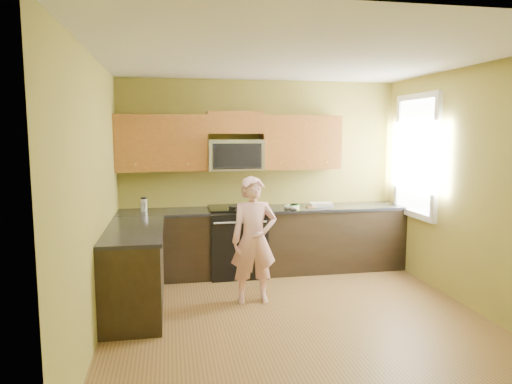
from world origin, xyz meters
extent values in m
plane|color=brown|center=(0.00, 0.00, 0.00)|extent=(4.00, 4.00, 0.00)
plane|color=white|center=(0.00, 0.00, 2.70)|extent=(4.00, 4.00, 0.00)
plane|color=olive|center=(0.00, 2.00, 1.35)|extent=(4.00, 0.00, 4.00)
plane|color=olive|center=(0.00, -2.00, 1.35)|extent=(4.00, 0.00, 4.00)
plane|color=olive|center=(-2.00, 0.00, 1.35)|extent=(0.00, 4.00, 4.00)
plane|color=olive|center=(2.00, 0.00, 1.35)|extent=(0.00, 4.00, 4.00)
cube|color=black|center=(0.00, 1.70, 0.44)|extent=(4.00, 0.60, 0.88)
cube|color=black|center=(-1.70, 0.60, 0.44)|extent=(0.60, 1.60, 0.88)
cube|color=black|center=(0.00, 1.69, 0.90)|extent=(4.00, 0.62, 0.04)
cube|color=black|center=(-1.69, 0.60, 0.90)|extent=(0.62, 1.60, 0.04)
cube|color=brown|center=(-0.40, 1.83, 2.10)|extent=(0.76, 0.33, 0.30)
imported|color=#F07B78|center=(-0.36, 0.59, 0.73)|extent=(0.54, 0.36, 1.47)
cube|color=#B27F47|center=(0.63, 1.60, 0.93)|extent=(0.12, 0.12, 0.01)
ellipsoid|color=silver|center=(0.35, 1.45, 0.95)|extent=(0.14, 0.15, 0.06)
ellipsoid|color=silver|center=(0.30, 1.56, 0.95)|extent=(0.15, 0.16, 0.07)
cube|color=white|center=(0.82, 1.70, 0.95)|extent=(0.32, 0.27, 0.05)
cylinder|color=silver|center=(-1.66, 1.69, 0.98)|extent=(0.08, 0.08, 0.12)
camera|label=1|loc=(-1.29, -4.56, 1.97)|focal=32.61mm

